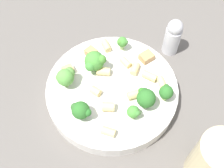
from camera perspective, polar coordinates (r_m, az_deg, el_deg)
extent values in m
plane|color=#5B5651|center=(0.58, 0.00, -2.22)|extent=(2.00, 2.00, 0.00)
cylinder|color=silver|center=(0.57, 0.00, -1.40)|extent=(0.26, 0.26, 0.03)
cylinder|color=beige|center=(0.56, 0.00, -0.71)|extent=(0.24, 0.24, 0.01)
torus|color=silver|center=(0.56, 0.00, -0.66)|extent=(0.26, 0.26, 0.00)
cylinder|color=#93B766|center=(0.55, 10.68, -2.48)|extent=(0.01, 0.01, 0.01)
sphere|color=#2D6B28|center=(0.53, 10.95, -1.64)|extent=(0.03, 0.03, 0.03)
sphere|color=#2B5F22|center=(0.53, 10.99, -0.55)|extent=(0.01, 0.01, 0.01)
sphere|color=#296526|center=(0.53, 10.00, -1.64)|extent=(0.01, 0.01, 0.01)
cylinder|color=#9EC175|center=(0.61, 2.05, 7.63)|extent=(0.01, 0.01, 0.02)
sphere|color=#478E38|center=(0.60, 2.10, 8.54)|extent=(0.02, 0.02, 0.02)
sphere|color=#418E34|center=(0.59, 1.62, 8.50)|extent=(0.01, 0.01, 0.01)
sphere|color=#437A37|center=(0.59, 2.88, 8.54)|extent=(0.01, 0.01, 0.01)
sphere|color=#458430|center=(0.59, 1.62, 8.53)|extent=(0.01, 0.01, 0.01)
cylinder|color=#9EC175|center=(0.58, -3.50, 3.56)|extent=(0.01, 0.01, 0.01)
sphere|color=#478E38|center=(0.56, -3.60, 4.71)|extent=(0.04, 0.04, 0.04)
sphere|color=#428738|center=(0.55, -4.44, 3.63)|extent=(0.02, 0.02, 0.02)
sphere|color=#478731|center=(0.55, -2.08, 5.03)|extent=(0.02, 0.02, 0.02)
cylinder|color=#93B766|center=(0.53, 6.75, -3.91)|extent=(0.01, 0.01, 0.01)
sphere|color=#2D6B28|center=(0.52, 6.96, -2.91)|extent=(0.04, 0.04, 0.04)
sphere|color=#2E6F24|center=(0.52, 6.02, -1.45)|extent=(0.01, 0.01, 0.01)
sphere|color=#286424|center=(0.52, 6.66, -1.76)|extent=(0.02, 0.02, 0.02)
cylinder|color=#9EC175|center=(0.52, 4.24, -6.26)|extent=(0.01, 0.01, 0.01)
sphere|color=#478E38|center=(0.51, 4.33, -5.66)|extent=(0.02, 0.02, 0.02)
sphere|color=#487F39|center=(0.51, 5.30, -5.89)|extent=(0.01, 0.01, 0.01)
sphere|color=#4A7F31|center=(0.51, 4.05, -4.88)|extent=(0.01, 0.01, 0.01)
sphere|color=#408036|center=(0.51, 5.12, -5.95)|extent=(0.01, 0.01, 0.01)
cylinder|color=#9EC175|center=(0.52, -6.22, -6.18)|extent=(0.01, 0.01, 0.01)
sphere|color=#2D6B28|center=(0.51, -6.39, -5.34)|extent=(0.03, 0.03, 0.03)
sphere|color=#2A6D28|center=(0.50, -5.02, -5.76)|extent=(0.01, 0.01, 0.01)
sphere|color=#2F5F25|center=(0.51, -5.35, -4.96)|extent=(0.01, 0.01, 0.01)
sphere|color=#305D2A|center=(0.51, -7.54, -4.68)|extent=(0.02, 0.02, 0.02)
cylinder|color=#93B766|center=(0.56, -9.22, 0.31)|extent=(0.01, 0.01, 0.01)
sphere|color=#569942|center=(0.55, -9.48, 1.35)|extent=(0.03, 0.03, 0.03)
sphere|color=#53893D|center=(0.55, -8.47, 2.26)|extent=(0.02, 0.02, 0.02)
sphere|color=#569D3D|center=(0.54, -10.72, 1.34)|extent=(0.01, 0.01, 0.01)
sphere|color=#598841|center=(0.55, -8.66, 2.55)|extent=(0.02, 0.02, 0.02)
cylinder|color=#E0C67F|center=(0.61, -1.21, 7.81)|extent=(0.03, 0.03, 0.01)
cylinder|color=#E0C67F|center=(0.52, -0.76, -4.63)|extent=(0.03, 0.03, 0.02)
cylinder|color=#E0C67F|center=(0.57, 4.67, 3.09)|extent=(0.03, 0.02, 0.02)
cylinder|color=#E0C67F|center=(0.51, -0.72, -9.64)|extent=(0.02, 0.03, 0.02)
cylinder|color=#E0C67F|center=(0.56, 10.12, 0.12)|extent=(0.03, 0.03, 0.01)
cylinder|color=#E0C67F|center=(0.57, 7.63, 1.62)|extent=(0.02, 0.03, 0.02)
cylinder|color=#E0C67F|center=(0.54, 4.70, -1.96)|extent=(0.03, 0.03, 0.02)
cylinder|color=#E0C67F|center=(0.57, -1.76, 2.59)|extent=(0.03, 0.03, 0.02)
cylinder|color=#E0C67F|center=(0.58, 2.76, 4.43)|extent=(0.02, 0.03, 0.01)
cylinder|color=#E0C67F|center=(0.54, -3.35, -1.47)|extent=(0.02, 0.02, 0.02)
cube|color=tan|center=(0.58, -8.95, 2.79)|extent=(0.03, 0.03, 0.02)
cube|color=tan|center=(0.59, 7.03, 5.46)|extent=(0.03, 0.03, 0.02)
cube|color=tan|center=(0.60, -4.24, 6.40)|extent=(0.03, 0.03, 0.02)
cylinder|color=beige|center=(0.50, 20.00, -14.47)|extent=(0.07, 0.07, 0.11)
cylinder|color=beige|center=(0.53, 18.83, -15.73)|extent=(0.07, 0.07, 0.04)
cylinder|color=silver|center=(0.64, 12.03, 8.62)|extent=(0.04, 0.04, 0.06)
sphere|color=#B7B7BC|center=(0.61, 12.73, 11.17)|extent=(0.03, 0.03, 0.03)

